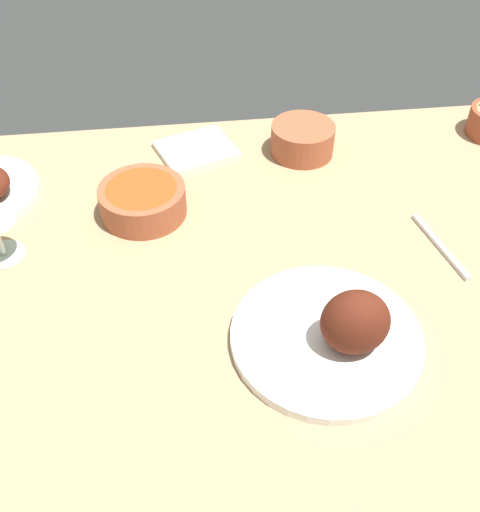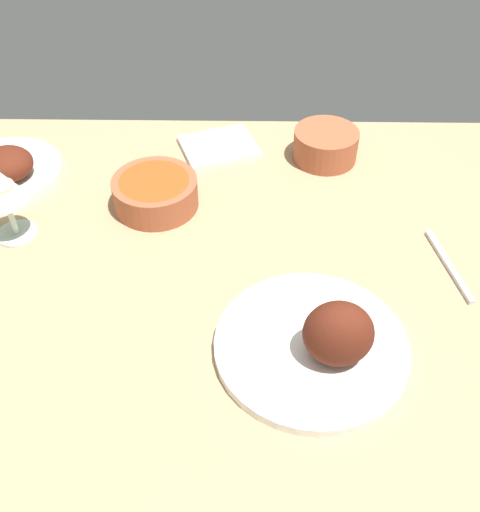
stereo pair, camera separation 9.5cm
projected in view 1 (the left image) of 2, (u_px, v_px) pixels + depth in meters
dining_table at (240, 273)px, 97.73cm from camera, size 140.00×90.00×4.00cm
plate_far_side at (337, 332)px, 82.59cm from camera, size 27.65×27.65×10.97cm
bowl_pasta at (303, 138)px, 117.73cm from camera, size 12.74×12.74×6.15cm
bowl_soup at (143, 200)px, 103.94cm from camera, size 15.32×15.32×5.53cm
folded_napkin at (196, 150)px, 119.66cm from camera, size 17.87×16.51×1.20cm
fork_loose at (440, 247)px, 98.93cm from camera, size 4.13×16.53×0.80cm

